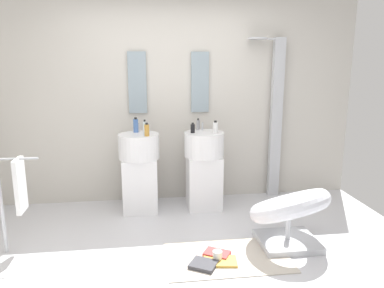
{
  "coord_description": "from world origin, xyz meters",
  "views": [
    {
      "loc": [
        -0.31,
        -2.93,
        1.72
      ],
      "look_at": [
        0.15,
        0.55,
        0.95
      ],
      "focal_mm": 33.92,
      "sensor_mm": 36.0,
      "label": 1
    }
  ],
  "objects_px": {
    "towel_rack": "(17,188)",
    "soap_bottle_blue": "(136,125)",
    "soap_bottle_grey": "(198,125)",
    "coffee_mug": "(217,256)",
    "soap_bottle_clear": "(145,128)",
    "magazine_ochre": "(220,261)",
    "soap_bottle_black": "(193,128)",
    "magazine_charcoal": "(203,265)",
    "pedestal_sink_left": "(140,170)",
    "soap_bottle_white": "(215,128)",
    "shower_column": "(275,115)",
    "soap_bottle_amber": "(147,130)",
    "magazine_red": "(217,254)",
    "lounge_chair": "(289,211)",
    "pedestal_sink_right": "(204,167)"
  },
  "relations": [
    {
      "from": "soap_bottle_white",
      "to": "shower_column",
      "type": "bearing_deg",
      "value": 23.25
    },
    {
      "from": "soap_bottle_blue",
      "to": "magazine_red",
      "type": "bearing_deg",
      "value": -60.89
    },
    {
      "from": "shower_column",
      "to": "soap_bottle_white",
      "type": "xyz_separation_m",
      "value": [
        -0.85,
        -0.37,
        -0.08
      ]
    },
    {
      "from": "magazine_ochre",
      "to": "lounge_chair",
      "type": "bearing_deg",
      "value": 27.74
    },
    {
      "from": "pedestal_sink_right",
      "to": "soap_bottle_grey",
      "type": "height_order",
      "value": "soap_bottle_grey"
    },
    {
      "from": "towel_rack",
      "to": "soap_bottle_black",
      "type": "distance_m",
      "value": 1.96
    },
    {
      "from": "shower_column",
      "to": "soap_bottle_blue",
      "type": "distance_m",
      "value": 1.79
    },
    {
      "from": "soap_bottle_blue",
      "to": "soap_bottle_amber",
      "type": "height_order",
      "value": "soap_bottle_blue"
    },
    {
      "from": "shower_column",
      "to": "soap_bottle_grey",
      "type": "bearing_deg",
      "value": -173.07
    },
    {
      "from": "coffee_mug",
      "to": "soap_bottle_clear",
      "type": "bearing_deg",
      "value": 117.19
    },
    {
      "from": "magazine_ochre",
      "to": "pedestal_sink_left",
      "type": "bearing_deg",
      "value": 125.98
    },
    {
      "from": "soap_bottle_grey",
      "to": "soap_bottle_black",
      "type": "xyz_separation_m",
      "value": [
        -0.09,
        -0.18,
        -0.01
      ]
    },
    {
      "from": "lounge_chair",
      "to": "towel_rack",
      "type": "bearing_deg",
      "value": 175.5
    },
    {
      "from": "towel_rack",
      "to": "soap_bottle_blue",
      "type": "height_order",
      "value": "soap_bottle_blue"
    },
    {
      "from": "soap_bottle_clear",
      "to": "soap_bottle_amber",
      "type": "bearing_deg",
      "value": -61.42
    },
    {
      "from": "magazine_ochre",
      "to": "soap_bottle_amber",
      "type": "relative_size",
      "value": 1.94
    },
    {
      "from": "magazine_ochre",
      "to": "soap_bottle_blue",
      "type": "relative_size",
      "value": 1.66
    },
    {
      "from": "magazine_charcoal",
      "to": "soap_bottle_white",
      "type": "bearing_deg",
      "value": 105.27
    },
    {
      "from": "magazine_charcoal",
      "to": "lounge_chair",
      "type": "bearing_deg",
      "value": 49.3
    },
    {
      "from": "magazine_ochre",
      "to": "soap_bottle_amber",
      "type": "bearing_deg",
      "value": 125.15
    },
    {
      "from": "pedestal_sink_right",
      "to": "magazine_charcoal",
      "type": "relative_size",
      "value": 4.73
    },
    {
      "from": "shower_column",
      "to": "magazine_ochre",
      "type": "bearing_deg",
      "value": -122.83
    },
    {
      "from": "magazine_red",
      "to": "soap_bottle_amber",
      "type": "height_order",
      "value": "soap_bottle_amber"
    },
    {
      "from": "coffee_mug",
      "to": "soap_bottle_white",
      "type": "xyz_separation_m",
      "value": [
        0.21,
        1.21,
        0.95
      ]
    },
    {
      "from": "soap_bottle_amber",
      "to": "soap_bottle_grey",
      "type": "bearing_deg",
      "value": 26.3
    },
    {
      "from": "soap_bottle_grey",
      "to": "soap_bottle_amber",
      "type": "distance_m",
      "value": 0.7
    },
    {
      "from": "coffee_mug",
      "to": "shower_column",
      "type": "bearing_deg",
      "value": 56.13
    },
    {
      "from": "coffee_mug",
      "to": "soap_bottle_amber",
      "type": "bearing_deg",
      "value": 117.14
    },
    {
      "from": "pedestal_sink_left",
      "to": "soap_bottle_black",
      "type": "xyz_separation_m",
      "value": [
        0.63,
        -0.01,
        0.49
      ]
    },
    {
      "from": "magazine_red",
      "to": "soap_bottle_clear",
      "type": "relative_size",
      "value": 1.25
    },
    {
      "from": "soap_bottle_white",
      "to": "soap_bottle_black",
      "type": "bearing_deg",
      "value": 166.99
    },
    {
      "from": "magazine_red",
      "to": "coffee_mug",
      "type": "bearing_deg",
      "value": -68.18
    },
    {
      "from": "towel_rack",
      "to": "magazine_red",
      "type": "bearing_deg",
      "value": -10.68
    },
    {
      "from": "soap_bottle_blue",
      "to": "soap_bottle_amber",
      "type": "distance_m",
      "value": 0.28
    },
    {
      "from": "magazine_ochre",
      "to": "magazine_red",
      "type": "bearing_deg",
      "value": 100.79
    },
    {
      "from": "shower_column",
      "to": "coffee_mug",
      "type": "height_order",
      "value": "shower_column"
    },
    {
      "from": "towel_rack",
      "to": "soap_bottle_clear",
      "type": "height_order",
      "value": "soap_bottle_clear"
    },
    {
      "from": "magazine_ochre",
      "to": "soap_bottle_grey",
      "type": "height_order",
      "value": "soap_bottle_grey"
    },
    {
      "from": "coffee_mug",
      "to": "lounge_chair",
      "type": "bearing_deg",
      "value": 17.06
    },
    {
      "from": "pedestal_sink_left",
      "to": "soap_bottle_amber",
      "type": "relative_size",
      "value": 6.86
    },
    {
      "from": "pedestal_sink_right",
      "to": "towel_rack",
      "type": "xyz_separation_m",
      "value": [
        -1.86,
        -0.86,
        0.12
      ]
    },
    {
      "from": "lounge_chair",
      "to": "soap_bottle_amber",
      "type": "xyz_separation_m",
      "value": [
        -1.33,
        0.92,
        0.65
      ]
    },
    {
      "from": "soap_bottle_grey",
      "to": "magazine_ochre",
      "type": "bearing_deg",
      "value": -90.76
    },
    {
      "from": "soap_bottle_clear",
      "to": "soap_bottle_black",
      "type": "xyz_separation_m",
      "value": [
        0.56,
        0.09,
        -0.03
      ]
    },
    {
      "from": "magazine_red",
      "to": "soap_bottle_blue",
      "type": "xyz_separation_m",
      "value": [
        -0.73,
        1.31,
        0.99
      ]
    },
    {
      "from": "soap_bottle_blue",
      "to": "soap_bottle_white",
      "type": "relative_size",
      "value": 1.19
    },
    {
      "from": "pedestal_sink_left",
      "to": "shower_column",
      "type": "relative_size",
      "value": 0.51
    },
    {
      "from": "pedestal_sink_left",
      "to": "soap_bottle_black",
      "type": "height_order",
      "value": "soap_bottle_black"
    },
    {
      "from": "magazine_charcoal",
      "to": "soap_bottle_grey",
      "type": "distance_m",
      "value": 1.82
    },
    {
      "from": "soap_bottle_grey",
      "to": "soap_bottle_blue",
      "type": "distance_m",
      "value": 0.76
    }
  ]
}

